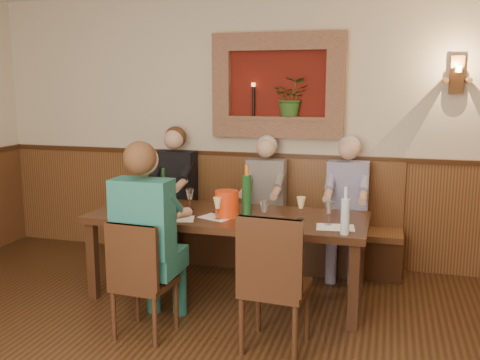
# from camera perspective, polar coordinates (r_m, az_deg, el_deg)

# --- Properties ---
(room_shell) EXTENTS (6.04, 6.04, 2.82)m
(room_shell) POSITION_cam_1_polar(r_m,az_deg,el_deg) (2.81, -12.79, 10.35)
(room_shell) COLOR beige
(room_shell) RESTS_ON ground
(wainscoting) EXTENTS (6.02, 6.02, 1.15)m
(wainscoting) POSITION_cam_1_polar(r_m,az_deg,el_deg) (3.09, -11.81, -14.56)
(wainscoting) COLOR #4D2A16
(wainscoting) RESTS_ON ground
(wall_niche) EXTENTS (1.36, 0.30, 1.06)m
(wall_niche) POSITION_cam_1_polar(r_m,az_deg,el_deg) (5.53, 4.41, 9.54)
(wall_niche) COLOR #5D150D
(wall_niche) RESTS_ON ground
(wall_sconce) EXTENTS (0.25, 0.20, 0.35)m
(wall_sconce) POSITION_cam_1_polar(r_m,az_deg,el_deg) (5.43, 22.11, 10.26)
(wall_sconce) COLOR #4D2A16
(wall_sconce) RESTS_ON ground
(dining_table) EXTENTS (2.40, 0.90, 0.75)m
(dining_table) POSITION_cam_1_polar(r_m,az_deg,el_deg) (4.68, -1.35, -4.57)
(dining_table) COLOR black
(dining_table) RESTS_ON ground
(bench) EXTENTS (3.00, 0.45, 1.11)m
(bench) POSITION_cam_1_polar(r_m,az_deg,el_deg) (5.65, 1.49, -5.62)
(bench) COLOR #381E0F
(bench) RESTS_ON ground
(chair_near_left) EXTENTS (0.42, 0.42, 0.90)m
(chair_near_left) POSITION_cam_1_polar(r_m,az_deg,el_deg) (4.16, -10.20, -12.69)
(chair_near_left) COLOR black
(chair_near_left) RESTS_ON ground
(chair_near_right) EXTENTS (0.47, 0.47, 1.00)m
(chair_near_right) POSITION_cam_1_polar(r_m,az_deg,el_deg) (3.90, 3.72, -13.64)
(chair_near_right) COLOR black
(chair_near_right) RESTS_ON ground
(person_bench_left) EXTENTS (0.42, 0.52, 1.43)m
(person_bench_left) POSITION_cam_1_polar(r_m,az_deg,el_deg) (5.75, -7.14, -2.71)
(person_bench_left) COLOR black
(person_bench_left) RESTS_ON ground
(person_bench_mid) EXTENTS (0.39, 0.48, 1.36)m
(person_bench_mid) POSITION_cam_1_polar(r_m,az_deg,el_deg) (5.46, 2.60, -3.68)
(person_bench_mid) COLOR #5A5553
(person_bench_mid) RESTS_ON ground
(person_bench_right) EXTENTS (0.40, 0.49, 1.37)m
(person_bench_right) POSITION_cam_1_polar(r_m,az_deg,el_deg) (5.34, 11.23, -4.11)
(person_bench_right) COLOR navy
(person_bench_right) RESTS_ON ground
(person_chair_front) EXTENTS (0.44, 0.54, 1.47)m
(person_chair_front) POSITION_cam_1_polar(r_m,az_deg,el_deg) (4.13, -9.64, -7.66)
(person_chair_front) COLOR navy
(person_chair_front) RESTS_ON ground
(spittoon_bucket) EXTENTS (0.24, 0.24, 0.23)m
(spittoon_bucket) POSITION_cam_1_polar(r_m,az_deg,el_deg) (4.55, -1.42, -2.57)
(spittoon_bucket) COLOR red
(spittoon_bucket) RESTS_ON dining_table
(wine_bottle_green_a) EXTENTS (0.10, 0.10, 0.44)m
(wine_bottle_green_a) POSITION_cam_1_polar(r_m,az_deg,el_deg) (4.59, 0.72, -1.53)
(wine_bottle_green_a) COLOR #19471E
(wine_bottle_green_a) RESTS_ON dining_table
(wine_bottle_green_b) EXTENTS (0.08, 0.08, 0.36)m
(wine_bottle_green_b) POSITION_cam_1_polar(r_m,az_deg,el_deg) (4.96, -8.14, -1.22)
(wine_bottle_green_b) COLOR #19471E
(wine_bottle_green_b) RESTS_ON dining_table
(water_bottle) EXTENTS (0.09, 0.09, 0.36)m
(water_bottle) POSITION_cam_1_polar(r_m,az_deg,el_deg) (4.09, 11.16, -3.73)
(water_bottle) COLOR silver
(water_bottle) RESTS_ON dining_table
(tasting_sheet_a) EXTENTS (0.36, 0.30, 0.00)m
(tasting_sheet_a) POSITION_cam_1_polar(r_m,az_deg,el_deg) (4.85, -10.06, -3.25)
(tasting_sheet_a) COLOR white
(tasting_sheet_a) RESTS_ON dining_table
(tasting_sheet_b) EXTENTS (0.32, 0.27, 0.00)m
(tasting_sheet_b) POSITION_cam_1_polar(r_m,az_deg,el_deg) (4.55, -2.56, -4.00)
(tasting_sheet_b) COLOR white
(tasting_sheet_b) RESTS_ON dining_table
(tasting_sheet_c) EXTENTS (0.32, 0.24, 0.00)m
(tasting_sheet_c) POSITION_cam_1_polar(r_m,az_deg,el_deg) (4.31, 10.13, -4.99)
(tasting_sheet_c) COLOR white
(tasting_sheet_c) RESTS_ON dining_table
(tasting_sheet_d) EXTENTS (0.35, 0.30, 0.00)m
(tasting_sheet_d) POSITION_cam_1_polar(r_m,az_deg,el_deg) (4.53, -6.87, -4.15)
(tasting_sheet_d) COLOR white
(tasting_sheet_d) RESTS_ON dining_table
(wine_glass_0) EXTENTS (0.08, 0.08, 0.19)m
(wine_glass_0) POSITION_cam_1_polar(r_m,az_deg,el_deg) (4.96, -9.81, -1.84)
(wine_glass_0) COLOR white
(wine_glass_0) RESTS_ON dining_table
(wine_glass_1) EXTENTS (0.08, 0.08, 0.19)m
(wine_glass_1) POSITION_cam_1_polar(r_m,az_deg,el_deg) (4.50, 6.52, -3.00)
(wine_glass_1) COLOR #FDE397
(wine_glass_1) RESTS_ON dining_table
(wine_glass_2) EXTENTS (0.08, 0.08, 0.19)m
(wine_glass_2) POSITION_cam_1_polar(r_m,az_deg,el_deg) (4.35, 9.45, -3.54)
(wine_glass_2) COLOR white
(wine_glass_2) RESTS_ON dining_table
(wine_glass_3) EXTENTS (0.08, 0.08, 0.19)m
(wine_glass_3) POSITION_cam_1_polar(r_m,az_deg,el_deg) (4.82, -5.38, -2.08)
(wine_glass_3) COLOR white
(wine_glass_3) RESTS_ON dining_table
(wine_glass_4) EXTENTS (0.08, 0.08, 0.19)m
(wine_glass_4) POSITION_cam_1_polar(r_m,az_deg,el_deg) (4.34, 2.59, -3.44)
(wine_glass_4) COLOR white
(wine_glass_4) RESTS_ON dining_table
(wine_glass_5) EXTENTS (0.08, 0.08, 0.19)m
(wine_glass_5) POSITION_cam_1_polar(r_m,az_deg,el_deg) (4.46, -2.40, -3.05)
(wine_glass_5) COLOR #FDE397
(wine_glass_5) RESTS_ON dining_table
(wine_glass_6) EXTENTS (0.08, 0.08, 0.19)m
(wine_glass_6) POSITION_cam_1_polar(r_m,az_deg,el_deg) (4.66, -9.43, -2.61)
(wine_glass_6) COLOR #FDE397
(wine_glass_6) RESTS_ON dining_table
(wine_glass_7) EXTENTS (0.08, 0.08, 0.19)m
(wine_glass_7) POSITION_cam_1_polar(r_m,az_deg,el_deg) (4.83, -12.01, -2.24)
(wine_glass_7) COLOR #FDE397
(wine_glass_7) RESTS_ON dining_table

